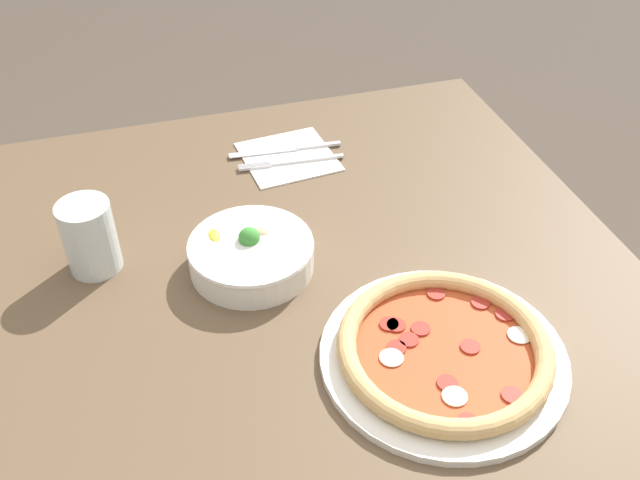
{
  "coord_description": "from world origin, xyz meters",
  "views": [
    {
      "loc": [
        -0.69,
        0.2,
        1.47
      ],
      "look_at": [
        0.11,
        -0.04,
        0.77
      ],
      "focal_mm": 40.0,
      "sensor_mm": 36.0,
      "label": 1
    }
  ],
  "objects_px": {
    "bowl": "(251,253)",
    "glass": "(90,237)",
    "pizza": "(444,351)",
    "fork": "(293,162)",
    "knife": "(290,149)"
  },
  "relations": [
    {
      "from": "bowl",
      "to": "glass",
      "type": "xyz_separation_m",
      "value": [
        0.07,
        0.22,
        0.03
      ]
    },
    {
      "from": "pizza",
      "to": "bowl",
      "type": "distance_m",
      "value": 0.32
    },
    {
      "from": "fork",
      "to": "bowl",
      "type": "bearing_deg",
      "value": 66.91
    },
    {
      "from": "knife",
      "to": "pizza",
      "type": "bearing_deg",
      "value": 100.74
    },
    {
      "from": "pizza",
      "to": "knife",
      "type": "distance_m",
      "value": 0.55
    },
    {
      "from": "fork",
      "to": "glass",
      "type": "distance_m",
      "value": 0.4
    },
    {
      "from": "bowl",
      "to": "glass",
      "type": "bearing_deg",
      "value": 72.72
    },
    {
      "from": "bowl",
      "to": "knife",
      "type": "distance_m",
      "value": 0.33
    },
    {
      "from": "pizza",
      "to": "glass",
      "type": "relative_size",
      "value": 2.86
    },
    {
      "from": "pizza",
      "to": "fork",
      "type": "relative_size",
      "value": 1.67
    },
    {
      "from": "knife",
      "to": "fork",
      "type": "bearing_deg",
      "value": 85.02
    },
    {
      "from": "bowl",
      "to": "knife",
      "type": "xyz_separation_m",
      "value": [
        0.3,
        -0.14,
        -0.02
      ]
    },
    {
      "from": "knife",
      "to": "glass",
      "type": "height_order",
      "value": "glass"
    },
    {
      "from": "fork",
      "to": "knife",
      "type": "distance_m",
      "value": 0.04
    },
    {
      "from": "bowl",
      "to": "fork",
      "type": "xyz_separation_m",
      "value": [
        0.25,
        -0.13,
        -0.02
      ]
    }
  ]
}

